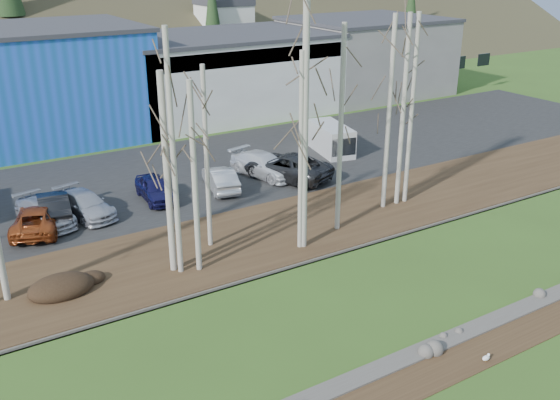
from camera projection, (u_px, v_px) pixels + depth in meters
dirt_strip at (406, 383)px, 20.67m from camera, size 80.00×1.80×0.03m
near_bank_rocks at (386, 367)px, 21.46m from camera, size 80.00×0.80×0.50m
river at (318, 313)px, 24.69m from camera, size 80.00×8.00×0.90m
far_bank_rocks at (265, 271)px, 27.93m from camera, size 80.00×0.80×0.46m
far_bank at (232, 243)px, 30.42m from camera, size 80.00×7.00×0.15m
parking_lot at (153, 181)px, 38.71m from camera, size 80.00×14.00×0.14m
building_blue at (0, 87)px, 45.29m from camera, size 20.40×12.24×8.30m
building_white at (222, 73)px, 54.37m from camera, size 18.36×12.24×6.80m
building_grey at (365, 55)px, 62.13m from camera, size 14.28×12.24×7.30m
seagull at (486, 358)px, 21.72m from camera, size 0.39×0.18×0.28m
dirt_mound at (61, 286)px, 25.81m from camera, size 2.71×1.91×0.53m
birch_2 at (167, 176)px, 26.14m from camera, size 0.29×0.29×8.83m
birch_3 at (173, 157)px, 25.66m from camera, size 0.24×0.24×10.57m
birch_4 at (195, 180)px, 26.23m from camera, size 0.25×0.25×8.46m
birch_5 at (207, 159)px, 28.52m from camera, size 0.22×0.22×8.64m
birch_6 at (301, 154)px, 28.20m from camera, size 0.23×0.23×9.28m
birch_7 at (305, 129)px, 27.83m from camera, size 0.31×0.31×11.60m
birch_8 at (341, 132)px, 29.98m from camera, size 0.25×0.25×10.21m
birch_9 at (403, 113)px, 33.18m from camera, size 0.25×0.25×10.34m
birch_10 at (411, 111)px, 33.47m from camera, size 0.25×0.25×10.34m
birch_11 at (389, 115)px, 32.69m from camera, size 0.25×0.25×10.34m
car_1 at (53, 206)px, 32.76m from camera, size 2.12×4.54×1.44m
car_2 at (38, 218)px, 31.46m from camera, size 3.69×5.14×1.30m
car_3 at (45, 213)px, 32.17m from camera, size 2.74×4.70×1.28m
car_4 at (155, 188)px, 35.33m from camera, size 1.84×4.04×1.34m
car_5 at (221, 179)px, 36.85m from camera, size 2.29×4.31×1.35m
car_6 at (287, 166)px, 38.59m from camera, size 4.67×6.38×1.61m
car_7 at (264, 165)px, 39.11m from camera, size 3.15×5.29×1.44m
car_8 at (85, 205)px, 33.18m from camera, size 2.74×4.70×1.28m
van_white at (332, 139)px, 43.50m from camera, size 2.76×4.74×1.95m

